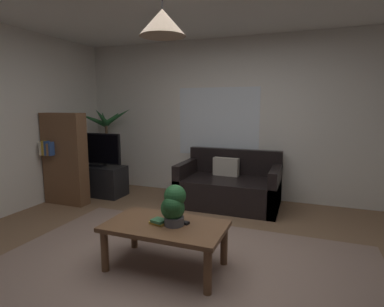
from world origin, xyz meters
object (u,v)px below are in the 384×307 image
object	(u,v)px
remote_on_table_0	(181,222)
book_on_table_1	(159,221)
tv_stand	(99,180)
tv	(97,149)
coffee_table	(165,231)
pendant_lamp	(162,22)
couch_under_window	(229,188)
potted_plant_on_table	(174,205)
potted_palm_corner	(107,153)
bookshelf_corner	(64,159)
book_on_table_0	(159,222)

from	to	relation	value
remote_on_table_0	book_on_table_1	bearing A→B (deg)	-46.72
tv_stand	tv	size ratio (longest dim) A/B	1.00
coffee_table	pendant_lamp	size ratio (longest dim) A/B	2.24
tv	remote_on_table_0	bearing A→B (deg)	-36.65
coffee_table	book_on_table_1	bearing A→B (deg)	-156.95
couch_under_window	coffee_table	size ratio (longest dim) A/B	1.34
tv_stand	book_on_table_1	bearing A→B (deg)	-41.03
potted_plant_on_table	pendant_lamp	size ratio (longest dim) A/B	0.75
potted_palm_corner	bookshelf_corner	bearing A→B (deg)	-91.91
pendant_lamp	tv	bearing A→B (deg)	140.43
coffee_table	remote_on_table_0	size ratio (longest dim) A/B	6.92
book_on_table_0	potted_palm_corner	bearing A→B (deg)	134.40
couch_under_window	potted_plant_on_table	size ratio (longest dim) A/B	3.98
pendant_lamp	couch_under_window	bearing A→B (deg)	86.92
coffee_table	book_on_table_1	world-z (taller)	book_on_table_1
coffee_table	potted_palm_corner	distance (m)	3.17
couch_under_window	book_on_table_0	bearing A→B (deg)	-94.81
remote_on_table_0	potted_palm_corner	distance (m)	3.20
book_on_table_1	bookshelf_corner	xyz separation A→B (m)	(-2.22, 1.22, 0.24)
book_on_table_1	potted_palm_corner	xyz separation A→B (m)	(-2.19, 2.24, 0.18)
potted_plant_on_table	tv	size ratio (longest dim) A/B	0.41
tv	pendant_lamp	bearing A→B (deg)	-39.57
tv	potted_palm_corner	size ratio (longest dim) A/B	0.60
remote_on_table_0	tv_stand	distance (m)	2.79
couch_under_window	pendant_lamp	size ratio (longest dim) A/B	3.00
tv	bookshelf_corner	size ratio (longest dim) A/B	0.64
couch_under_window	book_on_table_1	distance (m)	2.04
book_on_table_1	remote_on_table_0	bearing A→B (deg)	28.80
couch_under_window	remote_on_table_0	xyz separation A→B (m)	(0.02, -1.92, 0.17)
potted_palm_corner	book_on_table_1	bearing A→B (deg)	-45.63
remote_on_table_0	pendant_lamp	distance (m)	1.76
tv_stand	potted_palm_corner	bearing A→B (deg)	108.07
book_on_table_1	couch_under_window	bearing A→B (deg)	85.43
book_on_table_1	remote_on_table_0	size ratio (longest dim) A/B	0.76
coffee_table	book_on_table_0	bearing A→B (deg)	-168.40
remote_on_table_0	pendant_lamp	size ratio (longest dim) A/B	0.32
remote_on_table_0	tv_stand	xyz separation A→B (m)	(-2.22, 1.67, -0.19)
tv	potted_palm_corner	bearing A→B (deg)	107.32
coffee_table	book_on_table_1	distance (m)	0.12
potted_plant_on_table	remote_on_table_0	bearing A→B (deg)	54.49
potted_plant_on_table	bookshelf_corner	xyz separation A→B (m)	(-2.36, 1.18, 0.09)
remote_on_table_0	bookshelf_corner	size ratio (longest dim) A/B	0.11
coffee_table	book_on_table_1	size ratio (longest dim) A/B	9.06
bookshelf_corner	remote_on_table_0	bearing A→B (deg)	-24.88
coffee_table	potted_plant_on_table	world-z (taller)	potted_plant_on_table
tv	potted_palm_corner	xyz separation A→B (m)	(-0.15, 0.49, -0.14)
couch_under_window	remote_on_table_0	distance (m)	1.93
book_on_table_1	remote_on_table_0	xyz separation A→B (m)	(0.18, 0.10, -0.02)
book_on_table_0	remote_on_table_0	world-z (taller)	same
tv_stand	bookshelf_corner	distance (m)	0.74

